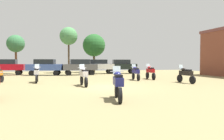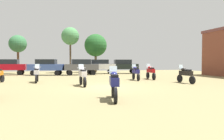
{
  "view_description": "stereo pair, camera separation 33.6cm",
  "coord_description": "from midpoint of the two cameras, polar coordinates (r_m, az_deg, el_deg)",
  "views": [
    {
      "loc": [
        -3.14,
        -13.75,
        1.7
      ],
      "look_at": [
        1.73,
        4.86,
        0.96
      ],
      "focal_mm": 34.02,
      "sensor_mm": 36.0,
      "label": 1
    },
    {
      "loc": [
        -2.82,
        -13.83,
        1.7
      ],
      "look_at": [
        1.73,
        4.86,
        0.96
      ],
      "focal_mm": 34.02,
      "sensor_mm": 36.0,
      "label": 2
    }
  ],
  "objects": [
    {
      "name": "tree_4",
      "position": [
        33.07,
        -10.87,
        8.85
      ],
      "size": [
        2.67,
        2.67,
        6.92
      ],
      "color": "#4D3B28",
      "rests_on": "ground"
    },
    {
      "name": "motorcycle_2",
      "position": [
        20.69,
        10.8,
        -0.45
      ],
      "size": [
        0.62,
        2.24,
        1.5
      ],
      "rotation": [
        0.0,
        0.0,
        -0.05
      ],
      "color": "black",
      "rests_on": "ground"
    },
    {
      "name": "motorcycle_4",
      "position": [
        19.58,
        6.89,
        -0.61
      ],
      "size": [
        0.62,
        2.24,
        1.47
      ],
      "rotation": [
        0.0,
        0.0,
        -0.07
      ],
      "color": "black",
      "rests_on": "ground"
    },
    {
      "name": "tree_2",
      "position": [
        33.62,
        -23.72,
        6.4
      ],
      "size": [
        2.49,
        2.49,
        5.54
      ],
      "color": "brown",
      "rests_on": "ground"
    },
    {
      "name": "car_3",
      "position": [
        30.45,
        3.19,
        1.24
      ],
      "size": [
        4.49,
        2.33,
        2.0
      ],
      "rotation": [
        0.0,
        0.0,
        1.44
      ],
      "color": "black",
      "rests_on": "ground"
    },
    {
      "name": "motorcycle_1",
      "position": [
        18.34,
        -19.07,
        -0.88
      ],
      "size": [
        0.62,
        2.15,
        1.5
      ],
      "rotation": [
        0.0,
        0.0,
        0.04
      ],
      "color": "black",
      "rests_on": "ground"
    },
    {
      "name": "motorcycle_10",
      "position": [
        14.93,
        -7.27,
        -1.43
      ],
      "size": [
        0.62,
        2.23,
        1.51
      ],
      "rotation": [
        0.0,
        0.0,
        0.07
      ],
      "color": "black",
      "rests_on": "ground"
    },
    {
      "name": "tree_5",
      "position": [
        34.03,
        -4.15,
        6.6
      ],
      "size": [
        3.56,
        3.56,
        6.1
      ],
      "color": "brown",
      "rests_on": "ground"
    },
    {
      "name": "motorcycle_5",
      "position": [
        9.34,
        1.6,
        -3.64
      ],
      "size": [
        0.69,
        2.15,
        1.49
      ],
      "rotation": [
        0.0,
        0.0,
        -0.18
      ],
      "color": "black",
      "rests_on": "ground"
    },
    {
      "name": "car_1",
      "position": [
        29.95,
        -2.98,
        1.23
      ],
      "size": [
        4.47,
        2.25,
        2.0
      ],
      "rotation": [
        0.0,
        0.0,
        1.46
      ],
      "color": "black",
      "rests_on": "ground"
    },
    {
      "name": "car_4",
      "position": [
        27.81,
        -16.89,
        1.06
      ],
      "size": [
        4.56,
        2.58,
        2.0
      ],
      "rotation": [
        0.0,
        0.0,
        1.38
      ],
      "color": "black",
      "rests_on": "ground"
    },
    {
      "name": "motorcycle_6",
      "position": [
        17.8,
        19.67,
        -1.05
      ],
      "size": [
        0.62,
        2.13,
        1.45
      ],
      "rotation": [
        0.0,
        0.0,
        0.1
      ],
      "color": "black",
      "rests_on": "ground"
    },
    {
      "name": "ground_plane",
      "position": [
        14.21,
        -1.46,
        -4.63
      ],
      "size": [
        44.0,
        52.0,
        0.02
      ],
      "color": "#897C51"
    },
    {
      "name": "car_2",
      "position": [
        30.06,
        -25.79,
        1.01
      ],
      "size": [
        4.33,
        1.86,
        2.0
      ],
      "rotation": [
        0.0,
        0.0,
        1.56
      ],
      "color": "black",
      "rests_on": "ground"
    },
    {
      "name": "car_6",
      "position": [
        27.41,
        -8.04,
        1.12
      ],
      "size": [
        4.4,
        2.04,
        2.0
      ],
      "rotation": [
        0.0,
        0.0,
        1.63
      ],
      "color": "black",
      "rests_on": "ground"
    }
  ]
}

